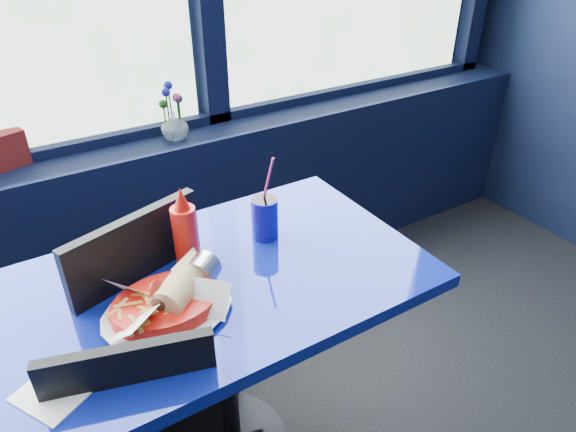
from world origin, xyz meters
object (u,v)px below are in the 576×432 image
(soda_cup, at_px, (265,217))
(chair_near_back, at_px, (151,306))
(near_table, at_px, (212,329))
(food_basket, at_px, (169,301))
(flower_vase, at_px, (174,122))
(ketchup_bottle, at_px, (185,234))

(soda_cup, bearing_deg, chair_near_back, 160.50)
(near_table, height_order, food_basket, food_basket)
(flower_vase, distance_m, food_basket, 1.00)
(flower_vase, relative_size, ketchup_bottle, 0.93)
(near_table, bearing_deg, food_basket, -150.45)
(chair_near_back, bearing_deg, food_basket, 68.19)
(food_basket, bearing_deg, chair_near_back, 70.65)
(ketchup_bottle, xyz_separation_m, soda_cup, (0.26, 0.02, -0.04))
(chair_near_back, xyz_separation_m, soda_cup, (0.35, -0.12, 0.28))
(chair_near_back, distance_m, flower_vase, 0.79)
(flower_vase, xyz_separation_m, ketchup_bottle, (-0.27, -0.76, -0.01))
(flower_vase, xyz_separation_m, soda_cup, (-0.01, -0.74, -0.05))
(chair_near_back, xyz_separation_m, food_basket, (-0.02, -0.30, 0.25))
(ketchup_bottle, height_order, soda_cup, soda_cup)
(food_basket, height_order, ketchup_bottle, ketchup_bottle)
(flower_vase, height_order, ketchup_bottle, flower_vase)
(flower_vase, distance_m, ketchup_bottle, 0.81)
(food_basket, bearing_deg, soda_cup, 9.86)
(chair_near_back, height_order, ketchup_bottle, ketchup_bottle)
(chair_near_back, height_order, food_basket, chair_near_back)
(ketchup_bottle, bearing_deg, near_table, -77.42)
(flower_vase, relative_size, soda_cup, 0.86)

